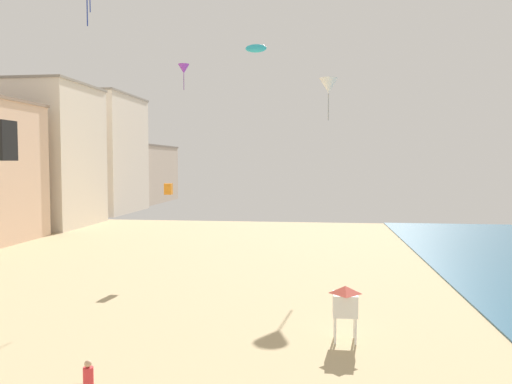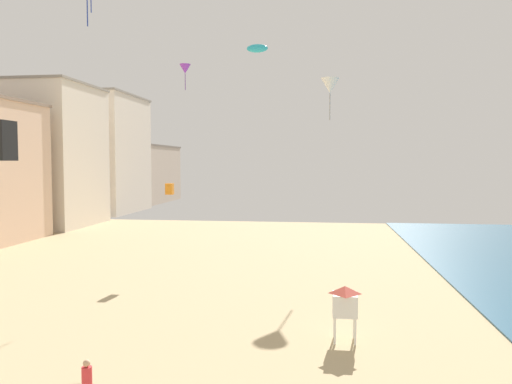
# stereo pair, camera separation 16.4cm
# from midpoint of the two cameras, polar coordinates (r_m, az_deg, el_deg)

# --- Properties ---
(boardwalk_hotel_far) EXTENTS (16.87, 12.91, 18.14)m
(boardwalk_hotel_far) POSITION_cam_midpoint_polar(r_m,az_deg,el_deg) (71.44, -24.41, 3.82)
(boardwalk_hotel_far) COLOR silver
(boardwalk_hotel_far) RESTS_ON ground
(boardwalk_hotel_distant) EXTENTS (15.50, 15.97, 19.07)m
(boardwalk_hotel_distant) POSITION_cam_midpoint_polar(r_m,az_deg,el_deg) (86.99, -18.23, 4.13)
(boardwalk_hotel_distant) COLOR silver
(boardwalk_hotel_distant) RESTS_ON ground
(boardwalk_hotel_furthest) EXTENTS (12.87, 21.91, 11.62)m
(boardwalk_hotel_furthest) POSITION_cam_midpoint_polar(r_m,az_deg,el_deg) (105.54, -13.45, 2.02)
(boardwalk_hotel_furthest) COLOR #C6B29E
(boardwalk_hotel_furthest) RESTS_ON ground
(kite_flyer) EXTENTS (0.34, 0.34, 1.64)m
(kite_flyer) POSITION_cam_midpoint_polar(r_m,az_deg,el_deg) (18.57, -18.40, -19.71)
(kite_flyer) COLOR #383D4C
(kite_flyer) RESTS_ON ground
(lifeguard_stand) EXTENTS (1.10, 1.10, 2.55)m
(lifeguard_stand) POSITION_cam_midpoint_polar(r_m,az_deg,el_deg) (23.66, 10.26, -12.14)
(lifeguard_stand) COLOR white
(lifeguard_stand) RESTS_ON ground
(kite_orange_box) EXTENTS (0.54, 0.54, 0.85)m
(kite_orange_box) POSITION_cam_midpoint_polar(r_m,az_deg,el_deg) (38.76, -9.67, 0.35)
(kite_orange_box) COLOR orange
(kite_white_delta) EXTENTS (1.58, 1.58, 3.60)m
(kite_white_delta) POSITION_cam_midpoint_polar(r_m,az_deg,el_deg) (44.55, 8.51, 11.85)
(kite_white_delta) COLOR white
(kite_purple_delta) EXTENTS (0.93, 0.93, 2.11)m
(kite_purple_delta) POSITION_cam_midpoint_polar(r_m,az_deg,el_deg) (43.05, -7.95, 13.68)
(kite_purple_delta) COLOR purple
(kite_cyan_parafoil_2) EXTENTS (1.75, 0.49, 0.68)m
(kite_cyan_parafoil_2) POSITION_cam_midpoint_polar(r_m,az_deg,el_deg) (42.78, 0.26, 16.01)
(kite_cyan_parafoil_2) COLOR #2DB7CC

